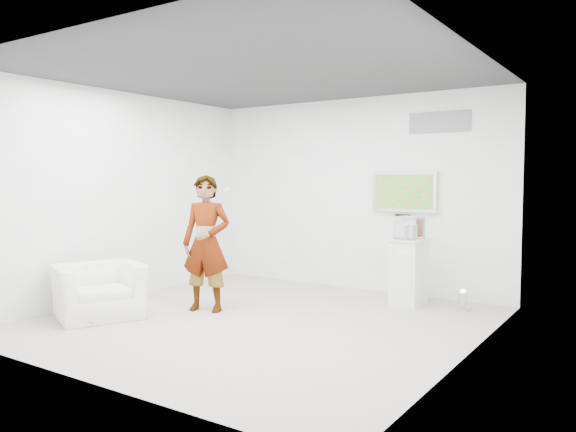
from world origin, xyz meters
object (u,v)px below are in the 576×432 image
(tv, at_px, (404,192))
(armchair, at_px, (98,291))
(pedestal, at_px, (408,272))
(floor_uplight, at_px, (463,301))
(person, at_px, (206,243))

(tv, distance_m, armchair, 4.51)
(pedestal, relative_size, floor_uplight, 3.29)
(person, xyz_separation_m, armchair, (-0.91, -1.01, -0.56))
(tv, bearing_deg, floor_uplight, -28.05)
(tv, distance_m, person, 3.06)
(tv, relative_size, pedestal, 1.09)
(armchair, bearing_deg, floor_uplight, -27.94)
(person, height_order, armchair, person)
(person, bearing_deg, tv, 35.30)
(tv, xyz_separation_m, pedestal, (0.33, -0.63, -1.09))
(tv, relative_size, person, 0.56)
(person, distance_m, pedestal, 2.78)
(armchair, xyz_separation_m, floor_uplight, (3.74, 2.86, -0.20))
(armchair, height_order, floor_uplight, armchair)
(tv, bearing_deg, person, -126.18)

